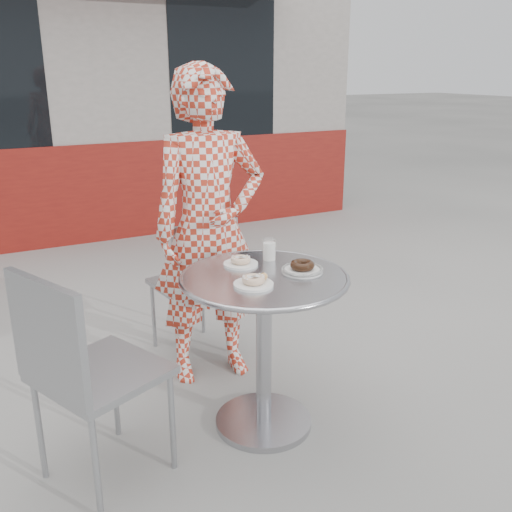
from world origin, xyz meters
name	(u,v)px	position (x,y,z in m)	size (l,w,h in m)	color
ground	(264,422)	(0.00, 0.00, 0.00)	(60.00, 60.00, 0.00)	gray
storefront	(58,87)	(0.00, 5.56, 1.49)	(6.02, 4.55, 3.00)	gray
bistro_table	(264,314)	(-0.01, -0.01, 0.61)	(0.80, 0.80, 0.80)	#BABABF
chair_far	(193,311)	(-0.03, 0.89, 0.27)	(0.47, 0.48, 0.89)	#999CA0
chair_left	(102,415)	(-0.80, -0.03, 0.30)	(0.62, 0.62, 0.98)	#999CA0
seated_person	(209,229)	(-0.03, 0.60, 0.87)	(0.64, 0.42, 1.75)	#B12D1B
plate_far	(241,262)	(-0.04, 0.17, 0.82)	(0.17, 0.17, 0.04)	white
plate_near	(254,282)	(-0.11, -0.10, 0.82)	(0.18, 0.18, 0.05)	white
plate_checker	(302,268)	(0.18, -0.05, 0.82)	(0.20, 0.20, 0.05)	white
milk_cup	(269,250)	(0.12, 0.18, 0.85)	(0.07, 0.07, 0.11)	white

